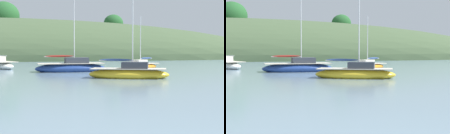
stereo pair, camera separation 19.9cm
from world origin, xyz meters
The scene contains 3 objects.
sailboat_white_near centered at (6.28, 37.53, 0.35)m, with size 5.48×4.77×6.78m.
sailboat_orange_cutter centered at (2.09, 24.13, 0.42)m, with size 7.39×4.28×9.28m.
sailboat_black_sloop centered at (-2.62, 33.31, 0.46)m, with size 8.10×3.67×10.00m.
Camera 1 is at (-3.74, -5.93, 2.62)m, focal length 56.84 mm.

